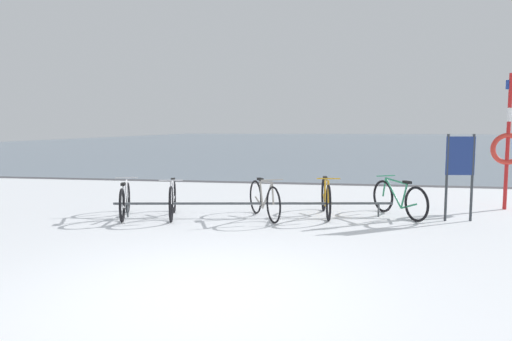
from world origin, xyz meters
name	(u,v)px	position (x,y,z in m)	size (l,w,h in m)	color
ground	(323,142)	(0.00, 53.90, -0.04)	(80.00, 132.00, 0.08)	white
bike_rack	(253,204)	(-0.21, 4.32, 0.27)	(5.64, 1.07, 0.31)	#4C5156
bicycle_0	(125,200)	(-2.79, 3.85, 0.35)	(0.67, 1.59, 0.78)	black
bicycle_1	(173,199)	(-1.83, 4.02, 0.37)	(0.61, 1.63, 0.82)	black
bicycle_2	(264,200)	(0.03, 4.23, 0.38)	(0.89, 1.55, 0.84)	black
bicycle_3	(326,198)	(1.26, 4.69, 0.38)	(0.46, 1.80, 0.84)	black
bicycle_4	(399,199)	(2.73, 4.86, 0.37)	(0.92, 1.57, 0.81)	black
info_sign	(460,163)	(3.83, 4.62, 1.14)	(0.55, 0.13, 1.71)	#33383D
rescue_post	(508,145)	(5.20, 6.15, 1.44)	(0.71, 0.11, 3.02)	red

